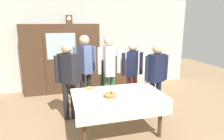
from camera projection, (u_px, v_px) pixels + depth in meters
ground_plane at (115, 126)px, 3.95m from camera, size 12.00×12.00×0.00m
back_wall at (91, 44)px, 6.11m from camera, size 6.40×0.10×2.70m
dining_table at (118, 100)px, 3.58m from camera, size 1.62×1.02×0.75m
wall_cabinet at (62, 59)px, 5.70m from camera, size 2.13×0.46×1.96m
mantel_clock at (69, 19)px, 5.50m from camera, size 0.18×0.11×0.24m
bookshelf_low at (118, 73)px, 6.31m from camera, size 0.98×0.35×0.85m
book_stack at (118, 58)px, 6.20m from camera, size 0.17×0.23×0.13m
tea_cup_back_edge at (133, 89)px, 3.75m from camera, size 0.13×0.13×0.06m
tea_cup_center at (117, 90)px, 3.73m from camera, size 0.13×0.13×0.06m
tea_cup_far_right at (150, 94)px, 3.51m from camera, size 0.13×0.13×0.06m
bread_basket at (110, 95)px, 3.44m from camera, size 0.24×0.24×0.16m
pastry_plate at (89, 89)px, 3.81m from camera, size 0.28×0.28×0.05m
spoon_near_left at (107, 89)px, 3.83m from camera, size 0.12×0.02×0.01m
spoon_far_right at (91, 103)px, 3.19m from camera, size 0.12×0.02×0.01m
person_near_right_end at (68, 74)px, 4.02m from camera, size 0.52×0.39×1.62m
person_by_cabinet at (156, 73)px, 4.19m from camera, size 0.52×0.33×1.58m
person_behind_table_right at (85, 64)px, 4.59m from camera, size 0.52×0.40×1.73m
person_behind_table_left at (109, 66)px, 4.39m from camera, size 0.52×0.38×1.74m
person_beside_shelf at (132, 69)px, 4.64m from camera, size 0.52×0.41×1.57m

